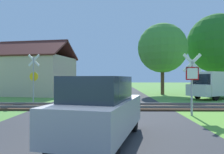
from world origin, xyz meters
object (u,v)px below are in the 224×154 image
tree_far (217,44)px  tree_right (162,48)px  stop_sign_near (192,79)px  mail_truck (215,84)px  parked_car (100,109)px  crossing_sign_far (34,75)px  house (33,75)px

tree_far → tree_right: bearing=-156.9°
tree_right → stop_sign_near: bearing=-96.1°
mail_truck → parked_car: 15.04m
stop_sign_near → parked_car: 5.77m
crossing_sign_far → mail_truck: (14.08, 2.87, -0.71)m
stop_sign_near → tree_far: 18.46m
crossing_sign_far → mail_truck: size_ratio=0.67×
stop_sign_near → crossing_sign_far: crossing_sign_far is taller
stop_sign_near → crossing_sign_far: 10.73m
house → tree_right: tree_right is taller
house → tree_far: tree_far is taller
tree_far → parked_car: bearing=-121.6°
tree_right → parked_car: 18.29m
stop_sign_near → tree_right: 13.34m
crossing_sign_far → parked_car: crossing_sign_far is taller
crossing_sign_far → parked_car: bearing=-54.3°
tree_right → mail_truck: size_ratio=1.47×
tree_right → parked_car: size_ratio=1.75×
parked_car → tree_right: bearing=86.5°
crossing_sign_far → tree_right: size_ratio=0.46×
mail_truck → house: bearing=42.0°
mail_truck → parked_car: size_ratio=1.19×
crossing_sign_far → mail_truck: 14.39m
house → tree_far: bearing=19.5°
tree_right → tree_far: size_ratio=0.81×
tree_far → parked_car: size_ratio=2.17×
stop_sign_near → tree_far: (8.44, 15.89, 4.12)m
crossing_sign_far → house: (-2.73, 7.10, 0.14)m
stop_sign_near → mail_truck: (4.74, 8.13, -0.46)m
house → tree_far: size_ratio=0.92×
house → tree_right: (13.45, 0.52, 2.79)m
tree_far → mail_truck: tree_far is taller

